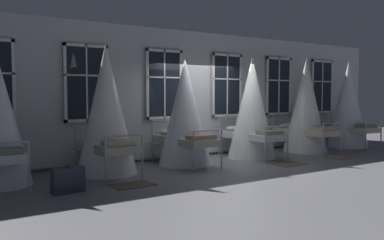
# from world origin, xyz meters

# --- Properties ---
(ground) EXTENTS (27.30, 27.30, 0.00)m
(ground) POSITION_xyz_m (0.00, 0.00, 0.00)
(ground) COLOR slate
(back_wall_with_windows) EXTENTS (14.65, 0.10, 3.40)m
(back_wall_with_windows) POSITION_xyz_m (0.00, 1.17, 1.70)
(back_wall_with_windows) COLOR silver
(back_wall_with_windows) RESTS_ON ground
(window_bank) EXTENTS (11.47, 0.10, 2.79)m
(window_bank) POSITION_xyz_m (0.00, 1.05, 1.07)
(window_bank) COLOR black
(window_bank) RESTS_ON ground
(cot_second) EXTENTS (1.29, 1.92, 2.78)m
(cot_second) POSITION_xyz_m (-3.07, 0.01, 1.34)
(cot_second) COLOR #9EA3A8
(cot_second) RESTS_ON ground
(cot_third) EXTENTS (1.29, 1.91, 2.57)m
(cot_third) POSITION_xyz_m (-1.05, 0.05, 1.24)
(cot_third) COLOR #9EA3A8
(cot_third) RESTS_ON ground
(cot_fourth) EXTENTS (1.29, 1.91, 2.69)m
(cot_fourth) POSITION_xyz_m (1.04, -0.01, 1.30)
(cot_fourth) COLOR #9EA3A8
(cot_fourth) RESTS_ON ground
(cot_fifth) EXTENTS (1.29, 1.91, 2.77)m
(cot_fifth) POSITION_xyz_m (3.16, -0.00, 1.34)
(cot_fifth) COLOR #9EA3A8
(cot_fifth) RESTS_ON ground
(cot_sixth) EXTENTS (1.29, 1.91, 2.77)m
(cot_sixth) POSITION_xyz_m (5.15, -0.01, 1.34)
(cot_sixth) COLOR #9EA3A8
(cot_sixth) RESTS_ON ground
(rug_second) EXTENTS (0.82, 0.58, 0.01)m
(rug_second) POSITION_xyz_m (-3.12, -1.32, 0.01)
(rug_second) COLOR brown
(rug_second) RESTS_ON ground
(rug_fourth) EXTENTS (0.81, 0.57, 0.01)m
(rug_fourth) POSITION_xyz_m (1.04, -1.32, 0.01)
(rug_fourth) COLOR brown
(rug_fourth) RESTS_ON ground
(rug_fifth) EXTENTS (0.82, 0.58, 0.01)m
(rug_fifth) POSITION_xyz_m (3.12, -1.32, 0.01)
(rug_fifth) COLOR brown
(rug_fifth) RESTS_ON ground
(suitcase_dark) EXTENTS (0.58, 0.28, 0.47)m
(suitcase_dark) POSITION_xyz_m (-4.30, -1.24, 0.22)
(suitcase_dark) COLOR #2D3342
(suitcase_dark) RESTS_ON ground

